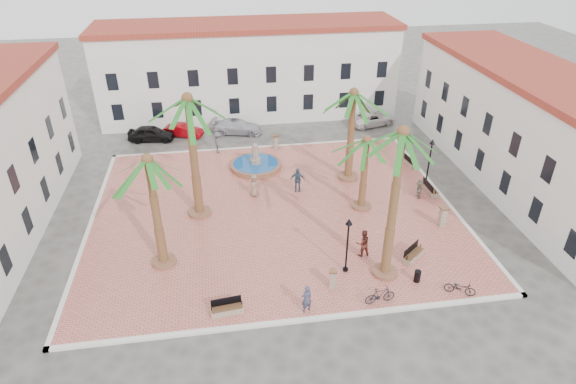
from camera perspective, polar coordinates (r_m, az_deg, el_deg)
name	(u,v)px	position (r m, az deg, el deg)	size (l,w,h in m)	color
ground	(275,212)	(35.32, -1.60, -2.36)	(120.00, 120.00, 0.00)	#56544F
plaza	(275,211)	(35.28, -1.61, -2.26)	(26.00, 22.00, 0.15)	#CE6B5D
kerb_n	(259,147)	(44.87, -3.42, 5.31)	(26.30, 0.30, 0.16)	silver
kerb_s	(301,320)	(26.80, 1.52, -14.97)	(26.30, 0.30, 0.16)	silver
kerb_e	(442,197)	(38.80, 17.80, -0.56)	(0.30, 22.30, 0.16)	silver
kerb_w	(90,226)	(36.36, -22.42, -3.78)	(0.30, 22.30, 0.16)	silver
building_north	(249,70)	(51.61, -4.62, 14.25)	(30.40, 7.40, 9.50)	white
building_east	(526,128)	(41.92, 26.34, 6.83)	(7.40, 26.40, 9.00)	white
fountain	(256,164)	(41.00, -3.84, 3.30)	(4.36, 4.36, 2.25)	#935D42
palm_nw	(189,112)	(31.92, -11.69, 9.29)	(5.39, 5.39, 9.10)	#935D42
palm_sw	(149,172)	(27.84, -16.11, 2.25)	(4.93, 4.93, 7.56)	#935D42
palm_s	(401,148)	(25.63, 13.25, 5.10)	(4.95, 4.95, 9.64)	#935D42
palm_e	(366,149)	(33.73, 9.26, 5.03)	(4.58, 4.58, 5.76)	#935D42
palm_ne	(353,104)	(37.13, 7.73, 10.34)	(5.38, 5.38, 7.62)	#935D42
bench_s	(227,309)	(27.10, -7.23, -13.65)	(1.82, 0.74, 0.93)	gray
bench_se	(413,255)	(31.46, 14.60, -7.27)	(1.73, 1.54, 0.94)	gray
bench_e	(430,190)	(38.80, 16.45, 0.27)	(0.61, 1.87, 0.98)	gray
bench_ne	(409,163)	(42.62, 14.20, 3.41)	(0.74, 1.71, 0.87)	gray
lamppost_s	(348,236)	(28.38, 7.12, -5.21)	(0.41, 0.41, 3.79)	black
lamppost_e	(430,154)	(38.73, 16.52, 4.29)	(0.43, 0.43, 4.00)	black
bollard_se	(333,278)	(28.28, 5.32, -10.16)	(0.54, 0.54, 1.28)	gray
bollard_n	(275,142)	(44.15, -1.52, 5.97)	(0.56, 0.56, 1.29)	gray
bollard_e	(443,216)	(34.83, 17.87, -2.76)	(0.55, 0.55, 1.48)	gray
litter_bin	(417,276)	(29.74, 15.08, -9.61)	(0.39, 0.39, 0.75)	black
cyclist_a	(307,299)	(26.62, 2.22, -12.52)	(0.64, 0.42, 1.76)	#393C55
bicycle_a	(460,288)	(29.55, 19.72, -10.61)	(0.61, 1.74, 0.92)	black
cyclist_b	(363,243)	(30.72, 8.87, -6.00)	(0.91, 0.71, 1.86)	brown
bicycle_b	(380,295)	(27.77, 10.87, -11.93)	(0.50, 1.79, 1.07)	black
pedestrian_fountain_a	(254,186)	(36.60, -4.03, 0.73)	(0.86, 0.56, 1.76)	#8F715D
pedestrian_fountain_b	(297,180)	(37.16, 1.12, 1.45)	(1.13, 0.47, 1.93)	#354D65
pedestrian_north	(218,142)	(43.75, -8.33, 5.84)	(1.26, 0.72, 1.94)	#4A4A4F
pedestrian_east	(419,189)	(37.72, 15.30, 0.40)	(1.43, 0.45, 1.54)	#7A705E
car_black	(151,133)	(47.88, -15.90, 6.70)	(1.74, 4.32, 1.47)	black
car_red	(184,130)	(48.12, -12.28, 7.15)	(1.30, 3.73, 1.23)	#8F040B
car_silver	(237,127)	(47.96, -6.03, 7.72)	(1.95, 4.80, 1.39)	silver
car_white	(372,119)	(50.44, 9.96, 8.56)	(2.22, 4.82, 1.34)	silver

